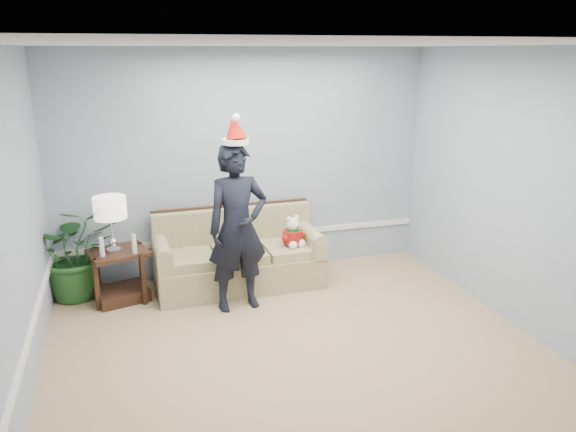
# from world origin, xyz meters

# --- Properties ---
(room_shell) EXTENTS (4.54, 5.04, 2.74)m
(room_shell) POSITION_xyz_m (0.00, 0.00, 1.35)
(room_shell) COLOR tan
(room_shell) RESTS_ON ground
(wainscot_trim) EXTENTS (4.49, 4.99, 0.06)m
(wainscot_trim) POSITION_xyz_m (-1.18, 1.18, 0.45)
(wainscot_trim) COLOR white
(wainscot_trim) RESTS_ON room_shell
(sofa) EXTENTS (1.91, 0.85, 0.89)m
(sofa) POSITION_xyz_m (-0.20, 2.10, 0.31)
(sofa) COLOR brown
(sofa) RESTS_ON room_shell
(side_table) EXTENTS (0.71, 0.64, 0.58)m
(side_table) POSITION_xyz_m (-1.53, 2.04, 0.22)
(side_table) COLOR #3A1E15
(side_table) RESTS_ON room_shell
(table_lamp) EXTENTS (0.34, 0.34, 0.61)m
(table_lamp) POSITION_xyz_m (-1.57, 2.03, 1.04)
(table_lamp) COLOR silver
(table_lamp) RESTS_ON side_table
(candle_pair) EXTENTS (0.38, 0.05, 0.21)m
(candle_pair) POSITION_xyz_m (-1.52, 1.91, 0.67)
(candle_pair) COLOR silver
(candle_pair) RESTS_ON side_table
(houseplant) EXTENTS (0.97, 0.84, 1.08)m
(houseplant) POSITION_xyz_m (-1.98, 2.28, 0.54)
(houseplant) COLOR #1F5020
(houseplant) RESTS_ON room_shell
(man) EXTENTS (0.70, 0.50, 1.77)m
(man) POSITION_xyz_m (-0.31, 1.50, 0.89)
(man) COLOR black
(man) RESTS_ON room_shell
(santa_hat) EXTENTS (0.30, 0.33, 0.32)m
(santa_hat) POSITION_xyz_m (-0.31, 1.52, 1.90)
(santa_hat) COLOR white
(santa_hat) RESTS_ON man
(teddy_bear) EXTENTS (0.28, 0.28, 0.37)m
(teddy_bear) POSITION_xyz_m (0.42, 1.94, 0.60)
(teddy_bear) COLOR white
(teddy_bear) RESTS_ON sofa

